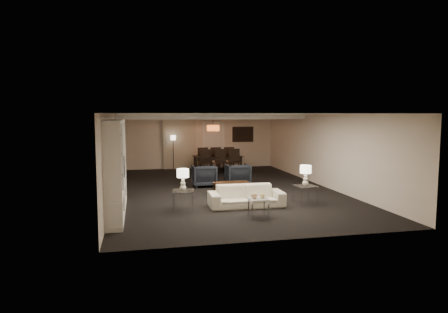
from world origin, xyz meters
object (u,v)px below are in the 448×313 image
object	(u,v)px
chair_fl	(202,159)
marble_table	(258,208)
table_lamp_left	(183,180)
table_lamp_right	(306,176)
chair_nr	(235,162)
pendant_light	(213,128)
coffee_table	(232,189)
vase_blue	(114,175)
chair_nm	(221,162)
side_table_left	(183,200)
side_table_right	(305,195)
chair_nl	(207,162)
armchair_right	(238,175)
chair_fm	(215,159)
floor_lamp	(173,153)
floor_speaker	(124,176)
sofa	(246,196)
chair_fr	(228,158)
dining_table	(218,164)
television	(119,169)
armchair_left	(204,176)
vase_amber	(115,150)

from	to	relation	value
chair_fl	marble_table	bearing A→B (deg)	85.19
table_lamp_left	marble_table	bearing A→B (deg)	-32.91
table_lamp_right	chair_nr	bearing A→B (deg)	95.42
pendant_light	coffee_table	world-z (taller)	pendant_light
table_lamp_right	vase_blue	size ratio (longest dim) A/B	3.28
table_lamp_right	chair_nm	world-z (taller)	table_lamp_right
table_lamp_left	chair_fl	distance (m)	7.37
side_table_left	chair_fl	world-z (taller)	chair_fl
side_table_right	chair_nl	world-z (taller)	chair_nl
armchair_right	chair_fm	size ratio (longest dim) A/B	0.79
chair_fm	floor_lamp	size ratio (longest dim) A/B	0.67
chair_fm	table_lamp_right	bearing A→B (deg)	101.14
floor_speaker	chair_fm	distance (m)	6.07
table_lamp_left	table_lamp_right	distance (m)	3.40
pendant_light	armchair_right	xyz separation A→B (m)	(0.35, -2.79, -1.55)
armchair_right	chair_fl	distance (m)	3.94
sofa	chair_fr	size ratio (longest dim) A/B	1.92
marble_table	chair_nm	bearing A→B (deg)	85.56
floor_speaker	chair_fm	world-z (taller)	floor_speaker
table_lamp_left	side_table_left	bearing A→B (deg)	0.00
armchair_right	chair_fr	bearing A→B (deg)	-97.64
coffee_table	table_lamp_left	world-z (taller)	table_lamp_left
side_table_left	coffee_table	bearing A→B (deg)	43.26
side_table_right	chair_fr	bearing A→B (deg)	94.45
side_table_right	dining_table	distance (m)	6.63
television	chair_fm	distance (m)	7.62
marble_table	television	size ratio (longest dim) A/B	0.44
side_table_left	floor_speaker	distance (m)	2.90
armchair_right	floor_lamp	bearing A→B (deg)	-66.56
armchair_right	chair_nm	world-z (taller)	chair_nm
floor_speaker	television	bearing A→B (deg)	-89.77
side_table_right	chair_fm	xyz separation A→B (m)	(-1.16, 7.18, 0.26)
chair_fl	chair_fm	bearing A→B (deg)	174.79
floor_speaker	coffee_table	bearing A→B (deg)	-11.56
armchair_right	marble_table	bearing A→B (deg)	82.55
coffee_table	side_table_left	bearing A→B (deg)	-136.74
armchair_left	floor_speaker	distance (m)	2.79
sofa	side_table_left	size ratio (longest dim) A/B	3.64
chair_nm	chair_fl	distance (m)	1.43
table_lamp_right	vase_amber	xyz separation A→B (m)	(-5.06, -0.45, 0.84)
pendant_light	vase_blue	bearing A→B (deg)	-116.49
side_table_right	chair_fm	size ratio (longest dim) A/B	0.53
pendant_light	dining_table	bearing A→B (deg)	56.63
chair_nm	table_lamp_left	bearing A→B (deg)	-106.86
armchair_left	chair_nr	size ratio (longest dim) A/B	0.79
chair_nl	side_table_right	bearing A→B (deg)	-75.02
chair_nr	chair_nm	bearing A→B (deg)	-176.24
coffee_table	chair_fr	xyz separation A→B (m)	(1.14, 5.58, 0.32)
pendant_light	sofa	xyz separation A→B (m)	(-0.25, -6.09, -1.63)
pendant_light	chair_nm	xyz separation A→B (m)	(0.29, -0.21, -1.40)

